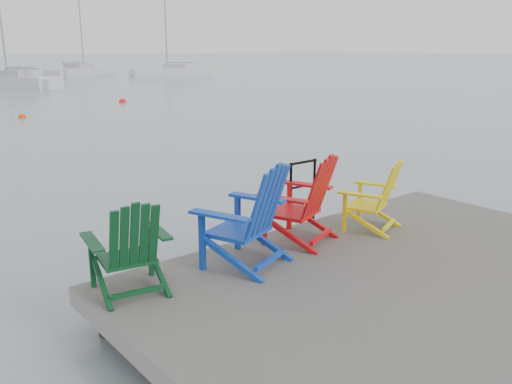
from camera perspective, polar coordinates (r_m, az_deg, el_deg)
ground at (r=6.14m, az=19.45°, el=-13.85°), size 400.00×400.00×0.00m
dock at (r=5.98m, az=19.74°, el=-10.93°), size 6.00×5.00×1.40m
handrail at (r=7.36m, az=4.94°, el=0.57°), size 0.48×0.04×0.90m
chair_green at (r=5.46m, az=-13.18°, el=-5.57°), size 0.87×0.82×0.98m
chair_blue at (r=5.95m, az=-0.69°, el=-2.45°), size 1.12×1.07×1.17m
chair_red at (r=6.72m, az=5.03°, el=-0.71°), size 1.06×1.02×1.11m
chair_yellow at (r=7.35m, az=12.44°, el=-0.31°), size 0.90×0.87×0.94m
sailboat_near at (r=43.79m, az=-24.30°, el=10.49°), size 5.02×7.73×10.62m
sailboat_mid at (r=58.94m, az=-17.87°, el=11.94°), size 9.02×7.85×13.01m
sailboat_far at (r=54.56m, az=-8.89°, el=12.27°), size 6.49×5.70×9.71m
buoy_b at (r=24.78m, az=-23.38°, el=7.20°), size 0.33×0.33×0.33m
buoy_c at (r=30.02m, az=-13.87°, el=9.16°), size 0.39×0.39×0.39m
buoy_d at (r=45.22m, az=-20.35°, el=10.53°), size 0.36×0.36×0.36m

